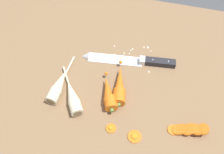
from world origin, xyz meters
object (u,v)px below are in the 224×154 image
at_px(chefs_knife, 126,60).
at_px(carrot_slice_stray_mid, 111,128).
at_px(whole_carrot, 120,86).
at_px(parsnip_mid_left, 73,97).
at_px(carrot_slice_stack, 187,129).
at_px(carrot_slice_stray_near, 135,136).
at_px(whole_carrot_second, 109,94).
at_px(parsnip_front, 59,85).

relative_size(chefs_knife, carrot_slice_stray_mid, 10.80).
bearing_deg(whole_carrot, parsnip_mid_left, -150.29).
bearing_deg(chefs_knife, carrot_slice_stray_mid, -87.21).
bearing_deg(carrot_slice_stack, chefs_knife, 136.74).
xyz_separation_m(carrot_slice_stack, carrot_slice_stray_near, (-0.15, -0.06, -0.01)).
xyz_separation_m(whole_carrot, parsnip_mid_left, (-0.14, -0.08, -0.00)).
height_order(chefs_knife, whole_carrot, whole_carrot).
distance_m(chefs_knife, whole_carrot_second, 0.17).
relative_size(whole_carrot_second, carrot_slice_stack, 1.23).
distance_m(parsnip_front, parsnip_mid_left, 0.07).
bearing_deg(chefs_knife, carrot_slice_stray_near, -72.49).
bearing_deg(chefs_knife, carrot_slice_stack, -43.26).
bearing_deg(parsnip_mid_left, carrot_slice_stack, -2.87).
distance_m(whole_carrot_second, parsnip_mid_left, 0.12).
bearing_deg(carrot_slice_stack, whole_carrot_second, 167.37).
xyz_separation_m(parsnip_front, carrot_slice_stack, (0.43, -0.05, -0.01)).
height_order(carrot_slice_stray_near, carrot_slice_stray_mid, same).
height_order(whole_carrot, parsnip_mid_left, whole_carrot).
xyz_separation_m(parsnip_mid_left, carrot_slice_stack, (0.37, -0.02, -0.01)).
bearing_deg(carrot_slice_stack, carrot_slice_stray_mid, -167.64).
bearing_deg(whole_carrot_second, parsnip_front, -176.90).
bearing_deg(carrot_slice_stray_near, whole_carrot, 118.60).
relative_size(parsnip_front, carrot_slice_stray_mid, 6.38).
xyz_separation_m(whole_carrot, parsnip_front, (-0.20, -0.05, -0.00)).
xyz_separation_m(carrot_slice_stray_near, carrot_slice_stray_mid, (-0.08, 0.01, 0.00)).
distance_m(chefs_knife, carrot_slice_stack, 0.33).
height_order(parsnip_front, parsnip_mid_left, same).
distance_m(whole_carrot, carrot_slice_stack, 0.26).
xyz_separation_m(whole_carrot, carrot_slice_stack, (0.24, -0.10, -0.01)).
bearing_deg(carrot_slice_stack, whole_carrot, 157.43).
xyz_separation_m(chefs_knife, whole_carrot, (0.00, -0.13, 0.01)).
bearing_deg(whole_carrot, parsnip_front, -166.17).
distance_m(carrot_slice_stack, carrot_slice_stray_mid, 0.23).
bearing_deg(whole_carrot_second, carrot_slice_stack, -12.63).
height_order(whole_carrot, carrot_slice_stray_mid, whole_carrot).
bearing_deg(carrot_slice_stray_near, whole_carrot_second, 133.40).
xyz_separation_m(whole_carrot_second, carrot_slice_stack, (0.26, -0.06, -0.01)).
distance_m(whole_carrot_second, parsnip_front, 0.17).
bearing_deg(whole_carrot_second, carrot_slice_stray_near, -46.60).
height_order(chefs_knife, parsnip_mid_left, parsnip_mid_left).
bearing_deg(carrot_slice_stray_mid, carrot_slice_stray_near, -6.09).
bearing_deg(parsnip_front, carrot_slice_stray_near, -20.60).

